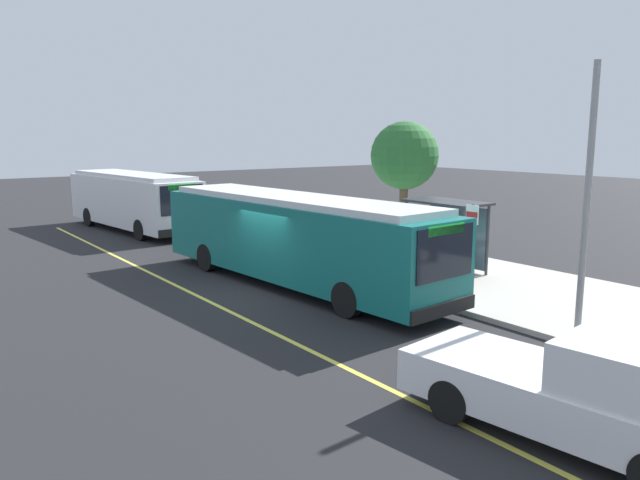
# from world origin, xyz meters

# --- Properties ---
(ground_plane) EXTENTS (120.00, 120.00, 0.00)m
(ground_plane) POSITION_xyz_m (0.00, 0.00, 0.00)
(ground_plane) COLOR #232326
(sidewalk_curb) EXTENTS (44.00, 6.40, 0.15)m
(sidewalk_curb) POSITION_xyz_m (0.00, 6.00, 0.07)
(sidewalk_curb) COLOR #B7B2A8
(sidewalk_curb) RESTS_ON ground_plane
(lane_stripe_center) EXTENTS (36.00, 0.14, 0.01)m
(lane_stripe_center) POSITION_xyz_m (0.00, -2.20, 0.00)
(lane_stripe_center) COLOR #E0D64C
(lane_stripe_center) RESTS_ON ground_plane
(transit_bus_main) EXTENTS (12.47, 3.37, 2.95)m
(transit_bus_main) POSITION_xyz_m (-0.15, 1.01, 1.62)
(transit_bus_main) COLOR #146B66
(transit_bus_main) RESTS_ON ground_plane
(transit_bus_second) EXTENTS (10.34, 3.55, 2.95)m
(transit_bus_second) POSITION_xyz_m (-14.69, 0.84, 1.61)
(transit_bus_second) COLOR white
(transit_bus_second) RESTS_ON ground_plane
(pickup_truck) EXTENTS (5.61, 2.68, 1.85)m
(pickup_truck) POSITION_xyz_m (11.20, -1.16, 0.86)
(pickup_truck) COLOR white
(pickup_truck) RESTS_ON ground_plane
(bus_shelter) EXTENTS (2.90, 1.60, 2.48)m
(bus_shelter) POSITION_xyz_m (1.62, 6.23, 1.92)
(bus_shelter) COLOR #333338
(bus_shelter) RESTS_ON sidewalk_curb
(waiting_bench) EXTENTS (1.60, 0.48, 0.95)m
(waiting_bench) POSITION_xyz_m (1.77, 6.38, 0.63)
(waiting_bench) COLOR brown
(waiting_bench) RESTS_ON sidewalk_curb
(route_sign_post) EXTENTS (0.44, 0.08, 2.80)m
(route_sign_post) POSITION_xyz_m (4.84, 3.75, 1.96)
(route_sign_post) COLOR #333338
(route_sign_post) RESTS_ON sidewalk_curb
(pedestrian_commuter) EXTENTS (0.24, 0.40, 1.69)m
(pedestrian_commuter) POSITION_xyz_m (2.83, 4.86, 1.12)
(pedestrian_commuter) COLOR #282D47
(pedestrian_commuter) RESTS_ON sidewalk_curb
(street_tree_near_shelter) EXTENTS (2.86, 2.86, 5.31)m
(street_tree_near_shelter) POSITION_xyz_m (-2.55, 8.24, 3.99)
(street_tree_near_shelter) COLOR brown
(street_tree_near_shelter) RESTS_ON sidewalk_curb
(utility_pole) EXTENTS (0.16, 0.16, 6.40)m
(utility_pole) POSITION_xyz_m (8.39, 3.48, 3.35)
(utility_pole) COLOR gray
(utility_pole) RESTS_ON sidewalk_curb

